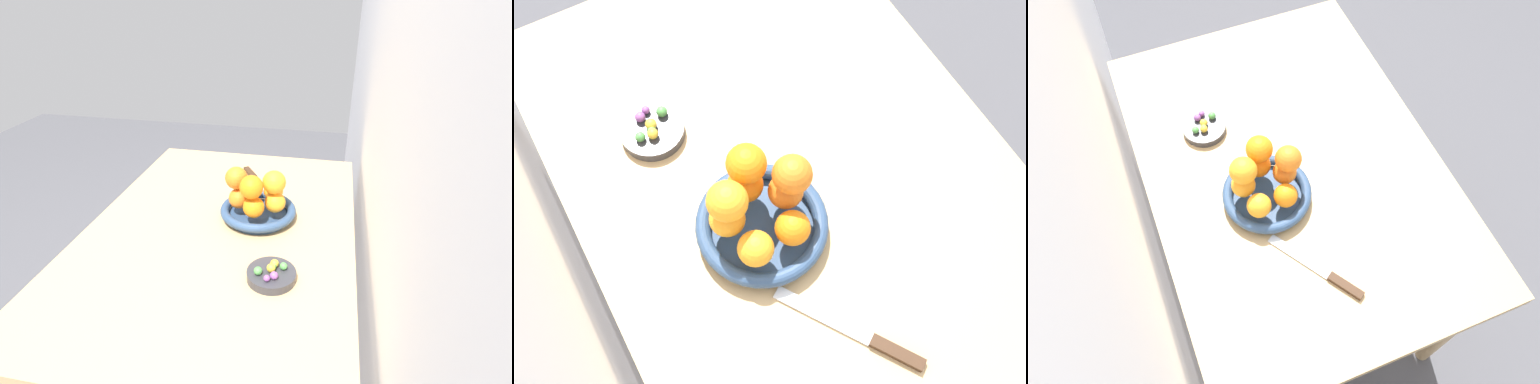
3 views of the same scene
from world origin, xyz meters
The scene contains 21 objects.
ground_plane centered at (0.00, 0.00, 0.00)m, with size 6.00×6.00×0.00m, color #4C4C51.
wall_back centered at (0.00, 0.44, 1.25)m, with size 4.00×0.05×2.50m, color white.
dining_table centered at (0.00, 0.00, 0.65)m, with size 1.10×0.76×0.74m.
fruit_bowl centered at (-0.07, 0.10, 0.76)m, with size 0.23×0.23×0.04m.
candy_dish centered at (0.19, 0.18, 0.75)m, with size 0.12×0.12×0.02m, color #333338.
orange_0 centered at (-0.12, 0.13, 0.81)m, with size 0.06×0.06×0.06m, color orange.
orange_1 centered at (-0.12, 0.07, 0.81)m, with size 0.06×0.06×0.06m, color orange.
orange_2 centered at (-0.06, 0.04, 0.81)m, with size 0.06×0.06×0.06m, color orange.
orange_3 centered at (-0.02, 0.10, 0.81)m, with size 0.06×0.06×0.06m, color orange.
orange_4 centered at (-0.06, 0.15, 0.81)m, with size 0.06×0.06×0.06m, color orange.
orange_5 centered at (-0.06, 0.04, 0.87)m, with size 0.07×0.07×0.07m, color orange.
orange_6 centered at (-0.06, 0.15, 0.87)m, with size 0.07×0.07×0.07m, color orange.
orange_7 centered at (-0.01, 0.09, 0.87)m, with size 0.07×0.07×0.07m, color orange.
candy_ball_0 centered at (0.22, 0.19, 0.77)m, with size 0.02×0.02×0.02m, color #8C4C99.
candy_ball_1 centered at (0.17, 0.18, 0.77)m, with size 0.02×0.02×0.02m, color gold.
candy_ball_2 centered at (0.18, 0.21, 0.77)m, with size 0.02×0.02×0.02m, color #4C9947.
candy_ball_3 centered at (0.19, 0.18, 0.77)m, with size 0.02×0.02×0.02m, color gold.
candy_ball_4 centered at (0.21, 0.15, 0.77)m, with size 0.02×0.02×0.02m, color #4C9947.
candy_ball_5 centered at (0.23, 0.17, 0.77)m, with size 0.02×0.02×0.02m, color #8C4C99.
candy_ball_6 centered at (0.18, 0.18, 0.77)m, with size 0.02×0.02×0.02m, color #4C9947.
knife centered at (-0.31, 0.05, 0.75)m, with size 0.23×0.16×0.01m.
Camera 3 is at (-0.67, 0.29, 1.85)m, focal length 35.00 mm.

